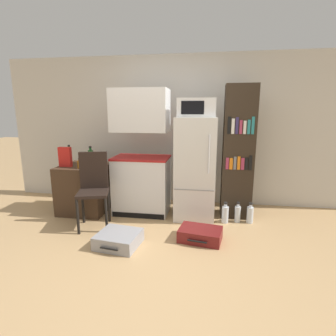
{
  "coord_description": "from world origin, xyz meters",
  "views": [
    {
      "loc": [
        0.62,
        -2.53,
        1.58
      ],
      "look_at": [
        0.07,
        0.85,
        0.84
      ],
      "focal_mm": 28.0,
      "sensor_mm": 36.0,
      "label": 1
    }
  ],
  "objects_px": {
    "water_bottle_middle": "(225,214)",
    "side_table": "(85,188)",
    "bottle_olive_oil": "(70,156)",
    "refrigerator": "(196,168)",
    "suitcase_small_flat": "(119,239)",
    "cereal_box": "(65,157)",
    "water_bottle_front": "(238,214)",
    "kitchen_hutch": "(141,158)",
    "bookshelf": "(238,153)",
    "bottle_milk_white": "(91,163)",
    "suitcase_large_flat": "(200,234)",
    "water_bottle_back": "(250,214)",
    "bottle_green_tall": "(91,157)",
    "chair": "(94,183)",
    "bottle_amber_beer": "(80,164)",
    "microwave": "(197,108)"
  },
  "relations": [
    {
      "from": "suitcase_large_flat",
      "to": "suitcase_small_flat",
      "type": "height_order",
      "value": "suitcase_small_flat"
    },
    {
      "from": "microwave",
      "to": "bottle_green_tall",
      "type": "relative_size",
      "value": 1.79
    },
    {
      "from": "microwave",
      "to": "suitcase_large_flat",
      "type": "relative_size",
      "value": 0.93
    },
    {
      "from": "kitchen_hutch",
      "to": "refrigerator",
      "type": "distance_m",
      "value": 0.85
    },
    {
      "from": "microwave",
      "to": "suitcase_large_flat",
      "type": "bearing_deg",
      "value": -81.29
    },
    {
      "from": "water_bottle_front",
      "to": "water_bottle_back",
      "type": "height_order",
      "value": "water_bottle_front"
    },
    {
      "from": "refrigerator",
      "to": "kitchen_hutch",
      "type": "bearing_deg",
      "value": 177.15
    },
    {
      "from": "cereal_box",
      "to": "chair",
      "type": "relative_size",
      "value": 0.29
    },
    {
      "from": "refrigerator",
      "to": "water_bottle_middle",
      "type": "relative_size",
      "value": 4.87
    },
    {
      "from": "bottle_amber_beer",
      "to": "water_bottle_middle",
      "type": "bearing_deg",
      "value": 2.56
    },
    {
      "from": "side_table",
      "to": "water_bottle_middle",
      "type": "xyz_separation_m",
      "value": [
        2.2,
        -0.14,
        -0.25
      ]
    },
    {
      "from": "bottle_green_tall",
      "to": "water_bottle_back",
      "type": "xyz_separation_m",
      "value": [
        2.46,
        -0.14,
        -0.75
      ]
    },
    {
      "from": "kitchen_hutch",
      "to": "bookshelf",
      "type": "height_order",
      "value": "bookshelf"
    },
    {
      "from": "side_table",
      "to": "microwave",
      "type": "height_order",
      "value": "microwave"
    },
    {
      "from": "bottle_olive_oil",
      "to": "refrigerator",
      "type": "bearing_deg",
      "value": -1.42
    },
    {
      "from": "bottle_green_tall",
      "to": "bottle_amber_beer",
      "type": "xyz_separation_m",
      "value": [
        -0.04,
        -0.29,
        -0.06
      ]
    },
    {
      "from": "water_bottle_middle",
      "to": "side_table",
      "type": "bearing_deg",
      "value": 176.45
    },
    {
      "from": "cereal_box",
      "to": "water_bottle_front",
      "type": "bearing_deg",
      "value": 1.22
    },
    {
      "from": "refrigerator",
      "to": "suitcase_small_flat",
      "type": "bearing_deg",
      "value": -128.49
    },
    {
      "from": "microwave",
      "to": "suitcase_small_flat",
      "type": "height_order",
      "value": "microwave"
    },
    {
      "from": "bookshelf",
      "to": "cereal_box",
      "type": "height_order",
      "value": "bookshelf"
    },
    {
      "from": "refrigerator",
      "to": "bottle_olive_oil",
      "type": "bearing_deg",
      "value": 178.58
    },
    {
      "from": "bottle_milk_white",
      "to": "bookshelf",
      "type": "bearing_deg",
      "value": 7.24
    },
    {
      "from": "microwave",
      "to": "bookshelf",
      "type": "height_order",
      "value": "bookshelf"
    },
    {
      "from": "bottle_olive_oil",
      "to": "chair",
      "type": "xyz_separation_m",
      "value": [
        0.67,
        -0.59,
        -0.27
      ]
    },
    {
      "from": "bottle_olive_oil",
      "to": "water_bottle_front",
      "type": "xyz_separation_m",
      "value": [
        2.67,
        -0.18,
        -0.75
      ]
    },
    {
      "from": "bottle_milk_white",
      "to": "cereal_box",
      "type": "relative_size",
      "value": 0.47
    },
    {
      "from": "bottle_green_tall",
      "to": "water_bottle_front",
      "type": "xyz_separation_m",
      "value": [
        2.29,
        -0.15,
        -0.75
      ]
    },
    {
      "from": "suitcase_small_flat",
      "to": "cereal_box",
      "type": "bearing_deg",
      "value": 149.53
    },
    {
      "from": "microwave",
      "to": "suitcase_large_flat",
      "type": "height_order",
      "value": "microwave"
    },
    {
      "from": "bottle_milk_white",
      "to": "water_bottle_front",
      "type": "height_order",
      "value": "bottle_milk_white"
    },
    {
      "from": "water_bottle_back",
      "to": "kitchen_hutch",
      "type": "bearing_deg",
      "value": 174.13
    },
    {
      "from": "bottle_green_tall",
      "to": "cereal_box",
      "type": "xyz_separation_m",
      "value": [
        -0.32,
        -0.2,
        0.03
      ]
    },
    {
      "from": "bottle_olive_oil",
      "to": "chair",
      "type": "distance_m",
      "value": 0.93
    },
    {
      "from": "microwave",
      "to": "water_bottle_front",
      "type": "bearing_deg",
      "value": -11.58
    },
    {
      "from": "side_table",
      "to": "bottle_amber_beer",
      "type": "height_order",
      "value": "bottle_amber_beer"
    },
    {
      "from": "kitchen_hutch",
      "to": "water_bottle_middle",
      "type": "distance_m",
      "value": 1.51
    },
    {
      "from": "suitcase_small_flat",
      "to": "bottle_olive_oil",
      "type": "bearing_deg",
      "value": 144.33
    },
    {
      "from": "side_table",
      "to": "bottle_amber_beer",
      "type": "xyz_separation_m",
      "value": [
        0.06,
        -0.23,
        0.44
      ]
    },
    {
      "from": "side_table",
      "to": "chair",
      "type": "height_order",
      "value": "chair"
    },
    {
      "from": "bookshelf",
      "to": "suitcase_large_flat",
      "type": "relative_size",
      "value": 3.46
    },
    {
      "from": "bottle_olive_oil",
      "to": "water_bottle_back",
      "type": "height_order",
      "value": "bottle_olive_oil"
    },
    {
      "from": "refrigerator",
      "to": "bottle_amber_beer",
      "type": "distance_m",
      "value": 1.72
    },
    {
      "from": "suitcase_small_flat",
      "to": "bottle_green_tall",
      "type": "bearing_deg",
      "value": 134.32
    },
    {
      "from": "kitchen_hutch",
      "to": "cereal_box",
      "type": "distance_m",
      "value": 1.16
    },
    {
      "from": "side_table",
      "to": "water_bottle_front",
      "type": "bearing_deg",
      "value": -2.1
    },
    {
      "from": "bottle_amber_beer",
      "to": "water_bottle_middle",
      "type": "relative_size",
      "value": 0.5
    },
    {
      "from": "bottle_olive_oil",
      "to": "bottle_milk_white",
      "type": "bearing_deg",
      "value": -22.5
    },
    {
      "from": "suitcase_large_flat",
      "to": "water_bottle_front",
      "type": "relative_size",
      "value": 1.88
    },
    {
      "from": "microwave",
      "to": "bottle_olive_oil",
      "type": "bearing_deg",
      "value": 178.54
    }
  ]
}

